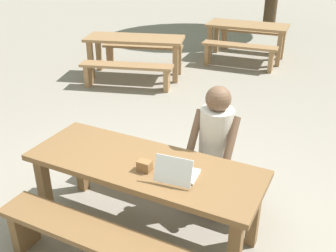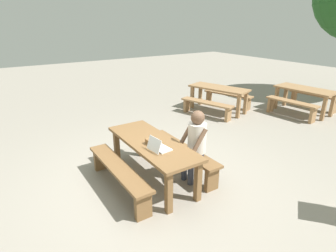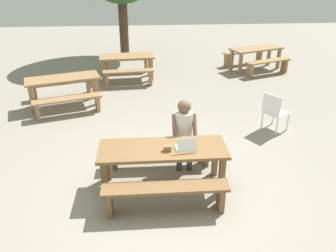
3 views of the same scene
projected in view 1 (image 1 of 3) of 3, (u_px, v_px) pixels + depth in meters
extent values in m
plane|color=gray|center=(146.00, 230.00, 3.53)|extent=(30.00, 30.00, 0.00)
cube|color=brown|center=(144.00, 165.00, 3.22)|extent=(1.99, 0.72, 0.05)
cube|color=brown|center=(45.00, 189.00, 3.53)|extent=(0.09, 0.09, 0.66)
cube|color=brown|center=(81.00, 162.00, 3.95)|extent=(0.09, 0.09, 0.66)
cube|color=brown|center=(254.00, 212.00, 3.23)|extent=(0.09, 0.09, 0.66)
cube|color=brown|center=(102.00, 237.00, 2.84)|extent=(1.82, 0.30, 0.05)
cube|color=brown|center=(25.00, 227.00, 3.27)|extent=(0.08, 0.24, 0.40)
cube|color=brown|center=(176.00, 158.00, 3.84)|extent=(1.82, 0.30, 0.05)
cube|color=brown|center=(109.00, 158.00, 4.26)|extent=(0.08, 0.24, 0.40)
cube|color=brown|center=(254.00, 199.00, 3.61)|extent=(0.08, 0.24, 0.40)
cube|color=white|center=(179.00, 173.00, 3.05)|extent=(0.31, 0.24, 0.02)
cube|color=white|center=(173.00, 171.00, 2.88)|extent=(0.30, 0.11, 0.20)
cube|color=black|center=(173.00, 170.00, 2.89)|extent=(0.27, 0.09, 0.18)
cube|color=olive|center=(145.00, 166.00, 3.09)|extent=(0.11, 0.08, 0.09)
cylinder|color=#333847|center=(197.00, 193.00, 3.66)|extent=(0.10, 0.10, 0.44)
cylinder|color=#333847|center=(215.00, 198.00, 3.59)|extent=(0.10, 0.10, 0.44)
cube|color=#333847|center=(211.00, 167.00, 3.58)|extent=(0.28, 0.28, 0.12)
cylinder|color=silver|center=(216.00, 135.00, 3.52)|extent=(0.30, 0.30, 0.50)
cylinder|color=brown|center=(194.00, 134.00, 3.50)|extent=(0.07, 0.32, 0.41)
cylinder|color=brown|center=(231.00, 142.00, 3.36)|extent=(0.07, 0.32, 0.41)
sphere|color=brown|center=(218.00, 99.00, 3.36)|extent=(0.23, 0.23, 0.23)
cube|color=#9E754C|center=(135.00, 39.00, 6.99)|extent=(1.87, 1.16, 0.05)
cube|color=#9E754C|center=(91.00, 60.00, 7.06)|extent=(0.11, 0.11, 0.68)
cube|color=#9E754C|center=(175.00, 64.00, 6.84)|extent=(0.11, 0.11, 0.68)
cube|color=#9E754C|center=(99.00, 53.00, 7.47)|extent=(0.11, 0.11, 0.68)
cube|color=#9E754C|center=(179.00, 57.00, 7.25)|extent=(0.11, 0.11, 0.68)
cube|color=#9E754C|center=(126.00, 66.00, 6.56)|extent=(1.60, 0.76, 0.05)
cube|color=#9E754C|center=(88.00, 75.00, 6.75)|extent=(0.15, 0.25, 0.38)
cube|color=#9E754C|center=(167.00, 80.00, 6.56)|extent=(0.15, 0.25, 0.38)
cube|color=#9E754C|center=(143.00, 46.00, 7.69)|extent=(1.60, 0.76, 0.05)
cube|color=#9E754C|center=(110.00, 55.00, 7.88)|extent=(0.15, 0.25, 0.38)
cube|color=#9E754C|center=(177.00, 58.00, 7.69)|extent=(0.15, 0.25, 0.38)
cube|color=#9E754C|center=(248.00, 25.00, 7.98)|extent=(1.67, 0.87, 0.05)
cube|color=#9E754C|center=(210.00, 43.00, 8.16)|extent=(0.10, 0.10, 0.68)
cube|color=#9E754C|center=(279.00, 49.00, 7.69)|extent=(0.10, 0.10, 0.68)
cube|color=#9E754C|center=(217.00, 37.00, 8.60)|extent=(0.10, 0.10, 0.68)
cube|color=#9E754C|center=(282.00, 43.00, 8.13)|extent=(0.10, 0.10, 0.68)
cube|color=#9E754C|center=(240.00, 46.00, 7.54)|extent=(1.48, 0.42, 0.05)
cube|color=#9E754C|center=(208.00, 54.00, 7.85)|extent=(0.10, 0.25, 0.42)
cube|color=#9E754C|center=(271.00, 61.00, 7.44)|extent=(0.10, 0.25, 0.42)
cube|color=#9E754C|center=(253.00, 31.00, 8.65)|extent=(1.48, 0.42, 0.05)
cube|color=#9E754C|center=(224.00, 39.00, 8.96)|extent=(0.10, 0.25, 0.42)
cube|color=#9E754C|center=(280.00, 44.00, 8.55)|extent=(0.10, 0.25, 0.42)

